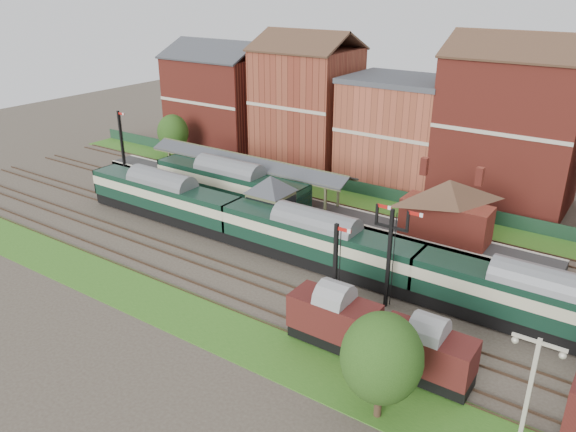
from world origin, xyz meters
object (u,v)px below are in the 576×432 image
Objects in this scene: signal_box at (271,203)px; platform_railcar at (230,185)px; dmu_train at (316,240)px; goods_van_a at (334,318)px; semaphore_bracket at (390,252)px.

signal_box is 8.52m from platform_railcar.
dmu_train is 11.44m from goods_van_a.
goods_van_a is at bearing -35.15° from platform_railcar.
signal_box is at bearing 159.08° from semaphore_bracket.
signal_box is at bearing 139.15° from goods_van_a.
platform_railcar is at bearing 157.50° from signal_box.
dmu_train is 16.31m from platform_railcar.
semaphore_bracket reaches higher than dmu_train.
signal_box is 0.73× the size of semaphore_bracket.
dmu_train is at bearing 128.10° from goods_van_a.
signal_box reaches higher than platform_railcar.
semaphore_bracket reaches higher than signal_box.
dmu_train is (-7.93, 2.50, -2.14)m from semaphore_bracket.
platform_railcar is at bearing 156.51° from dmu_train.
semaphore_bracket is (15.04, -5.75, 1.44)m from signal_box.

